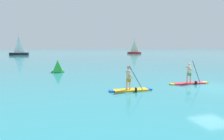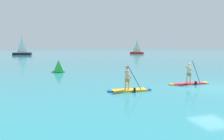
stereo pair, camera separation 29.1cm
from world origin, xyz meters
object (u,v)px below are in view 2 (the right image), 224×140
(race_marker_buoy, at_px, (59,67))
(paddleboarder_mid_center, at_px, (189,79))
(sailboat_right_horizon, at_px, (137,52))
(sailboat_left_horizon, at_px, (22,52))
(paddleboarder_near_left, at_px, (129,86))

(race_marker_buoy, bearing_deg, paddleboarder_mid_center, -47.76)
(sailboat_right_horizon, bearing_deg, paddleboarder_mid_center, -57.70)
(paddleboarder_mid_center, distance_m, sailboat_right_horizon, 63.74)
(paddleboarder_mid_center, relative_size, sailboat_left_horizon, 0.46)
(race_marker_buoy, distance_m, sailboat_right_horizon, 58.57)
(race_marker_buoy, relative_size, sailboat_right_horizon, 0.27)
(paddleboarder_mid_center, relative_size, race_marker_buoy, 1.95)
(sailboat_left_horizon, bearing_deg, paddleboarder_mid_center, 116.64)
(paddleboarder_mid_center, bearing_deg, paddleboarder_near_left, -167.53)
(paddleboarder_mid_center, height_order, sailboat_right_horizon, sailboat_right_horizon)
(paddleboarder_near_left, relative_size, paddleboarder_mid_center, 0.87)
(paddleboarder_near_left, height_order, sailboat_left_horizon, sailboat_left_horizon)
(race_marker_buoy, relative_size, sailboat_left_horizon, 0.24)
(paddleboarder_mid_center, height_order, race_marker_buoy, paddleboarder_mid_center)
(paddleboarder_near_left, bearing_deg, sailboat_right_horizon, 68.84)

